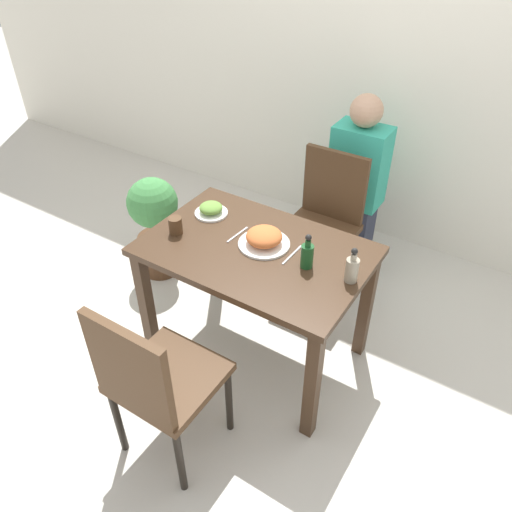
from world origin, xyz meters
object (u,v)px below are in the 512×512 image
object	(u,v)px
food_plate	(264,238)
person_figure	(356,184)
side_plate	(211,209)
sauce_bottle	(307,255)
condiment_bottle	(352,269)
potted_plant_left	(155,222)
chair_far	(324,218)
chair_near	(155,380)
drink_cup	(175,226)

from	to	relation	value
food_plate	person_figure	size ratio (longest dim) A/B	0.22
side_plate	sauce_bottle	bearing A→B (deg)	-10.99
sauce_bottle	condiment_bottle	distance (m)	0.22
side_plate	potted_plant_left	distance (m)	0.70
chair_far	sauce_bottle	xyz separation A→B (m)	(0.24, -0.72, 0.28)
chair_near	person_figure	bearing A→B (deg)	-92.44
potted_plant_left	chair_far	bearing A→B (deg)	24.40
condiment_bottle	potted_plant_left	size ratio (longest dim) A/B	0.26
sauce_bottle	condiment_bottle	world-z (taller)	same
chair_far	condiment_bottle	distance (m)	0.88
food_plate	drink_cup	size ratio (longest dim) A/B	2.86
food_plate	side_plate	bearing A→B (deg)	167.31
drink_cup	sauce_bottle	bearing A→B (deg)	9.44
chair_far	condiment_bottle	bearing A→B (deg)	-56.84
sauce_bottle	potted_plant_left	size ratio (longest dim) A/B	0.26
potted_plant_left	sauce_bottle	bearing A→B (deg)	-12.39
condiment_bottle	chair_near	bearing A→B (deg)	-122.75
chair_near	drink_cup	xyz separation A→B (m)	(-0.40, 0.65, 0.25)
chair_near	chair_far	bearing A→B (deg)	-91.74
chair_near	person_figure	size ratio (longest dim) A/B	0.78
drink_cup	potted_plant_left	bearing A→B (deg)	144.57
drink_cup	sauce_bottle	distance (m)	0.70
chair_far	food_plate	xyz separation A→B (m)	(-0.01, -0.68, 0.25)
chair_near	side_plate	size ratio (longest dim) A/B	5.11
side_plate	food_plate	bearing A→B (deg)	-12.69
chair_near	potted_plant_left	bearing A→B (deg)	-47.76
side_plate	person_figure	xyz separation A→B (m)	(0.44, 0.98, -0.18)
chair_near	condiment_bottle	world-z (taller)	chair_near
chair_far	person_figure	xyz separation A→B (m)	(0.03, 0.39, 0.06)
chair_far	sauce_bottle	bearing A→B (deg)	-71.30
chair_far	sauce_bottle	size ratio (longest dim) A/B	5.10
side_plate	condiment_bottle	xyz separation A→B (m)	(0.86, -0.11, 0.04)
side_plate	chair_far	bearing A→B (deg)	55.87
drink_cup	potted_plant_left	size ratio (longest dim) A/B	0.13
food_plate	condiment_bottle	xyz separation A→B (m)	(0.47, -0.02, 0.03)
chair_near	side_plate	bearing A→B (deg)	-68.21
side_plate	potted_plant_left	size ratio (longest dim) A/B	0.26
chair_near	potted_plant_left	size ratio (longest dim) A/B	1.31
food_plate	person_figure	bearing A→B (deg)	87.44
side_plate	person_figure	bearing A→B (deg)	66.08
chair_far	side_plate	xyz separation A→B (m)	(-0.40, -0.59, 0.24)
sauce_bottle	side_plate	bearing A→B (deg)	169.01
chair_near	food_plate	xyz separation A→B (m)	(0.03, 0.80, 0.25)
chair_near	potted_plant_left	distance (m)	1.40
side_plate	person_figure	world-z (taller)	person_figure
drink_cup	condiment_bottle	world-z (taller)	condiment_bottle
side_plate	sauce_bottle	xyz separation A→B (m)	(0.64, -0.12, 0.04)
drink_cup	person_figure	xyz separation A→B (m)	(0.48, 1.22, -0.19)
food_plate	sauce_bottle	xyz separation A→B (m)	(0.25, -0.04, 0.03)
food_plate	drink_cup	bearing A→B (deg)	-160.64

